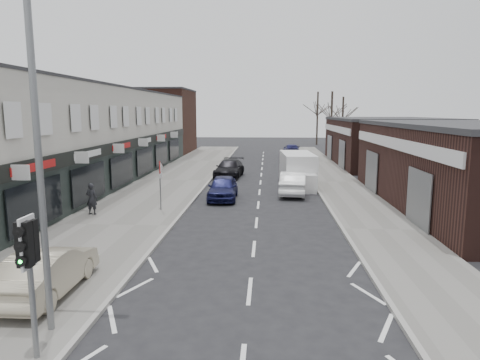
% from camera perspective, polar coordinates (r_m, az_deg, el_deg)
% --- Properties ---
extents(ground, '(160.00, 160.00, 0.00)m').
position_cam_1_polar(ground, '(11.47, 0.86, -18.55)').
color(ground, black).
rests_on(ground, ground).
extents(pavement_left, '(5.50, 64.00, 0.12)m').
position_cam_1_polar(pavement_left, '(33.37, -8.92, -0.09)').
color(pavement_left, slate).
rests_on(pavement_left, ground).
extents(pavement_right, '(3.50, 64.00, 0.12)m').
position_cam_1_polar(pavement_right, '(33.00, 12.78, -0.31)').
color(pavement_right, slate).
rests_on(pavement_right, ground).
extents(shop_terrace_left, '(8.00, 41.00, 7.10)m').
position_cam_1_polar(shop_terrace_left, '(32.83, -21.67, 5.36)').
color(shop_terrace_left, beige).
rests_on(shop_terrace_left, ground).
extents(brick_block_far, '(8.00, 10.00, 8.00)m').
position_cam_1_polar(brick_block_far, '(56.91, -10.67, 7.60)').
color(brick_block_far, '#43241D').
rests_on(brick_block_far, ground).
extents(right_unit_far, '(10.00, 16.00, 4.50)m').
position_cam_1_polar(right_unit_far, '(45.86, 18.90, 4.76)').
color(right_unit_far, '#341B17').
rests_on(right_unit_far, ground).
extents(tree_far_a, '(3.60, 3.60, 8.00)m').
position_cam_1_polar(tree_far_a, '(59.01, 11.96, 3.72)').
color(tree_far_a, '#382D26').
rests_on(tree_far_a, ground).
extents(tree_far_b, '(3.60, 3.60, 7.50)m').
position_cam_1_polar(tree_far_b, '(65.30, 13.38, 4.17)').
color(tree_far_b, '#382D26').
rests_on(tree_far_b, ground).
extents(tree_far_c, '(3.60, 3.60, 8.50)m').
position_cam_1_polar(tree_far_c, '(70.80, 10.17, 4.64)').
color(tree_far_c, '#382D26').
rests_on(tree_far_c, ground).
extents(traffic_light, '(0.28, 0.60, 3.10)m').
position_cam_1_polar(traffic_light, '(9.92, -26.39, -8.91)').
color(traffic_light, slate).
rests_on(traffic_light, pavement_left).
extents(street_lamp, '(2.23, 0.22, 8.00)m').
position_cam_1_polar(street_lamp, '(10.63, -24.56, 4.50)').
color(street_lamp, slate).
rests_on(street_lamp, pavement_left).
extents(warning_sign, '(0.12, 0.80, 2.70)m').
position_cam_1_polar(warning_sign, '(23.07, -10.55, 1.17)').
color(warning_sign, slate).
rests_on(warning_sign, pavement_left).
extents(white_van, '(2.44, 6.19, 2.37)m').
position_cam_1_polar(white_van, '(31.16, 7.68, 1.26)').
color(white_van, white).
rests_on(white_van, ground).
extents(sedan_on_pavement, '(1.49, 4.13, 1.35)m').
position_cam_1_polar(sedan_on_pavement, '(13.71, -24.26, -11.00)').
color(sedan_on_pavement, '#B4A990').
rests_on(sedan_on_pavement, pavement_left).
extents(pedestrian, '(0.63, 0.45, 1.62)m').
position_cam_1_polar(pedestrian, '(23.08, -19.17, -2.39)').
color(pedestrian, black).
rests_on(pedestrian, pavement_left).
extents(parked_car_left_a, '(1.77, 4.23, 1.43)m').
position_cam_1_polar(parked_car_left_a, '(26.20, -2.29, -1.04)').
color(parked_car_left_a, '#161845').
rests_on(parked_car_left_a, ground).
extents(parked_car_left_b, '(2.42, 5.08, 1.43)m').
position_cam_1_polar(parked_car_left_b, '(35.04, -1.44, 1.54)').
color(parked_car_left_b, black).
rests_on(parked_car_left_b, ground).
extents(parked_car_right_a, '(2.03, 4.69, 1.50)m').
position_cam_1_polar(parked_car_right_a, '(27.94, 7.12, -0.40)').
color(parked_car_right_a, silver).
rests_on(parked_car_right_a, ground).
extents(parked_car_right_b, '(1.96, 4.19, 1.39)m').
position_cam_1_polar(parked_car_right_b, '(45.04, 6.87, 3.13)').
color(parked_car_right_b, black).
rests_on(parked_car_right_b, ground).
extents(parked_car_right_c, '(1.98, 4.80, 1.39)m').
position_cam_1_polar(parked_car_right_c, '(53.10, 6.91, 4.03)').
color(parked_car_right_c, '#161645').
rests_on(parked_car_right_c, ground).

